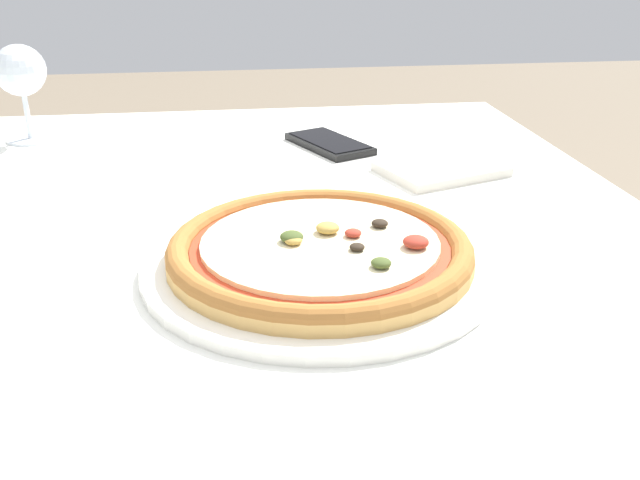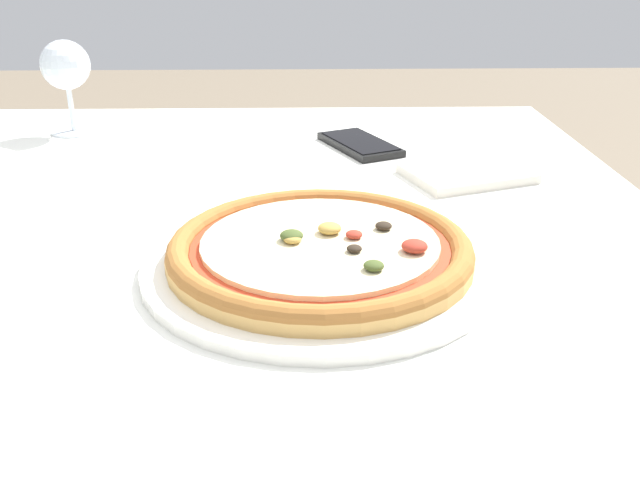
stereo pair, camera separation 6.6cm
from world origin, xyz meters
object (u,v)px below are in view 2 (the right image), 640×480
(dining_table, at_px, (177,292))
(wine_glass_far_left, at_px, (66,68))
(pizza_plate, at_px, (320,253))
(cell_phone, at_px, (360,144))

(dining_table, relative_size, wine_glass_far_left, 7.83)
(pizza_plate, distance_m, cell_phone, 0.41)
(pizza_plate, relative_size, wine_glass_far_left, 2.33)
(dining_table, distance_m, cell_phone, 0.38)
(dining_table, distance_m, wine_glass_far_left, 0.48)
(cell_phone, bearing_deg, dining_table, -128.61)
(pizza_plate, bearing_deg, wine_glass_far_left, 126.81)
(pizza_plate, bearing_deg, dining_table, 143.52)
(pizza_plate, height_order, cell_phone, pizza_plate)
(dining_table, bearing_deg, wine_glass_far_left, 119.27)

